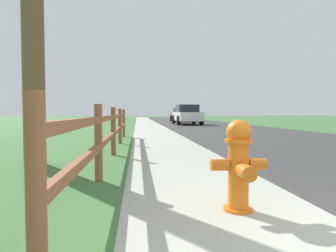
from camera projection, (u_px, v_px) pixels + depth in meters
The scene contains 8 objects.
ground_plane at pixel (158, 123), 26.52m from camera, with size 120.00×120.00×0.00m, color #406C39.
road_asphalt at pixel (193, 123), 28.86m from camera, with size 7.00×66.00×0.01m, color #383838.
curb_concrete at pixel (125, 123), 28.20m from camera, with size 6.00×66.00×0.01m, color #A7AA9A.
grass_verge at pixel (109, 123), 28.05m from camera, with size 5.00×66.00×0.00m, color #406C39.
fire_hydrant at pixel (239, 163), 2.93m from camera, with size 0.55×0.45×0.90m.
rail_fence at pixel (113, 127), 6.74m from camera, with size 0.11×10.45×1.09m.
parked_suv_white at pixel (187, 115), 24.39m from camera, with size 2.04×4.88×1.59m.
parked_car_red at pixel (182, 115), 32.00m from camera, with size 2.16×4.54×1.47m.
Camera 1 is at (-1.83, -1.45, 0.97)m, focal length 32.10 mm.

